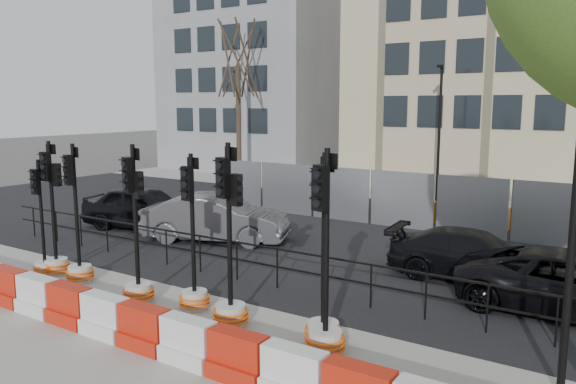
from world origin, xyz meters
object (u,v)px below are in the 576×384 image
Objects in this scene: traffic_signal_d at (137,266)px; car_a at (145,208)px; traffic_signal_a at (44,252)px; traffic_signal_h at (325,314)px; car_c at (475,256)px.

traffic_signal_d is 0.74× the size of car_a.
traffic_signal_d is (3.50, -0.07, 0.22)m from traffic_signal_a.
car_a is at bearing 151.13° from traffic_signal_d.
traffic_signal_d is at bearing -161.62° from traffic_signal_h.
car_a reaches higher than car_c.
traffic_signal_a is 8.21m from traffic_signal_h.
car_a is (-1.86, 5.15, 0.15)m from traffic_signal_a.
traffic_signal_a is 0.85× the size of traffic_signal_d.
traffic_signal_a reaches higher than car_a.
traffic_signal_d is at bearing -146.11° from car_a.
car_c is at bearing 98.01° from traffic_signal_h.
traffic_signal_d is 4.70m from traffic_signal_h.
car_a is at bearing 171.19° from traffic_signal_h.
car_a is at bearing 87.73° from car_c.
traffic_signal_h is at bearing 164.79° from car_c.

